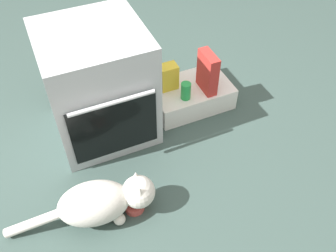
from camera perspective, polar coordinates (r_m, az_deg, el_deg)
ground at (r=2.22m, az=-6.96°, el=-8.75°), size 8.00×8.00×0.00m
oven at (r=2.29m, az=-10.70°, el=6.21°), size 0.60×0.63×0.73m
pantry_cabinet at (r=2.61m, az=3.50°, el=4.78°), size 0.54×0.35×0.16m
food_bowl at (r=2.10m, az=-5.22°, el=-12.06°), size 0.11×0.11×0.07m
cat at (r=2.01m, az=-10.07°, el=-11.35°), size 0.80×0.30×0.26m
snack_bag at (r=2.48m, az=0.04°, el=7.60°), size 0.12×0.09×0.18m
cereal_box at (r=2.45m, az=6.12°, el=8.23°), size 0.07×0.18×0.28m
soda_can at (r=2.42m, az=2.76°, el=5.42°), size 0.07×0.07×0.12m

